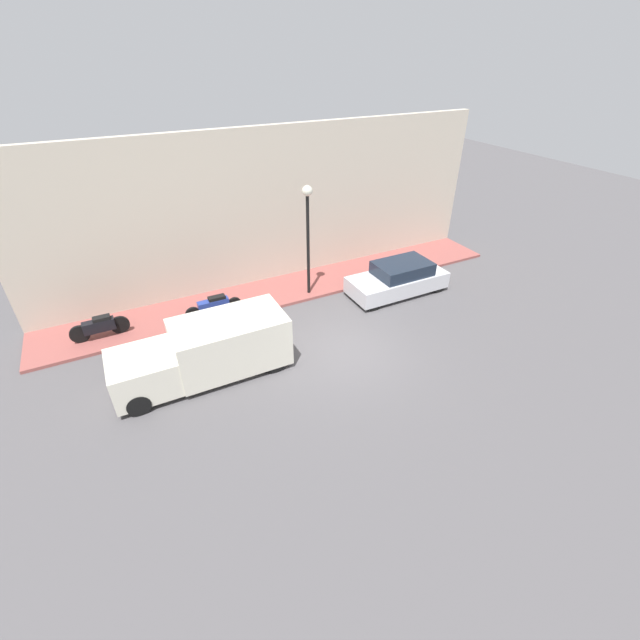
% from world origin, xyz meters
% --- Properties ---
extents(ground_plane, '(60.00, 60.00, 0.00)m').
position_xyz_m(ground_plane, '(0.00, 0.00, 0.00)').
color(ground_plane, '#514F51').
extents(sidewalk, '(2.31, 18.82, 0.11)m').
position_xyz_m(sidewalk, '(4.63, 0.00, 0.06)').
color(sidewalk, '#934C47').
rests_on(sidewalk, ground_plane).
extents(building_facade, '(0.30, 18.82, 6.08)m').
position_xyz_m(building_facade, '(5.94, 0.00, 3.04)').
color(building_facade, beige).
rests_on(building_facade, ground_plane).
extents(parked_car, '(1.66, 3.98, 1.29)m').
position_xyz_m(parked_car, '(2.46, -3.87, 0.62)').
color(parked_car, silver).
rests_on(parked_car, ground_plane).
extents(delivery_van, '(1.81, 5.11, 1.74)m').
position_xyz_m(delivery_van, '(0.88, 4.26, 0.89)').
color(delivery_van, silver).
rests_on(delivery_van, ground_plane).
extents(motorcycle_blue, '(0.30, 2.07, 0.75)m').
position_xyz_m(motorcycle_blue, '(3.95, 3.21, 0.52)').
color(motorcycle_blue, navy).
rests_on(motorcycle_blue, sidewalk).
extents(motorcycle_black, '(0.30, 1.87, 0.78)m').
position_xyz_m(motorcycle_black, '(4.32, 6.99, 0.54)').
color(motorcycle_black, black).
rests_on(motorcycle_black, sidewalk).
extents(streetlamp, '(0.38, 0.38, 4.25)m').
position_xyz_m(streetlamp, '(3.91, -0.60, 3.09)').
color(streetlamp, black).
rests_on(streetlamp, sidewalk).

